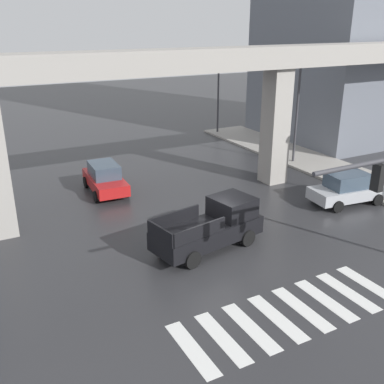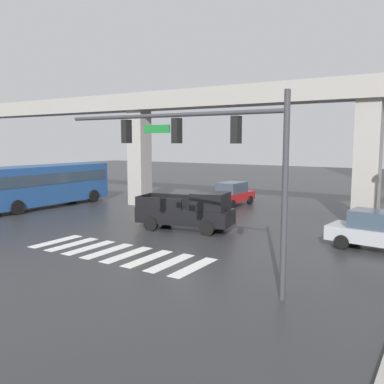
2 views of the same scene
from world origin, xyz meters
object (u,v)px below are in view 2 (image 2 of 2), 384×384
at_px(sedan_red, 231,194).
at_px(sedan_silver, 379,231).
at_px(pickup_truck, 190,212).
at_px(city_bus, 42,183).
at_px(traffic_signal_mast, 206,147).

bearing_deg(sedan_red, sedan_silver, -35.64).
bearing_deg(pickup_truck, sedan_red, 102.88).
xyz_separation_m(city_bus, sedan_silver, (22.42, -0.09, -0.87)).
bearing_deg(city_bus, sedan_silver, -0.23).
distance_m(city_bus, traffic_signal_mast, 20.00).
bearing_deg(traffic_signal_mast, sedan_silver, 61.33).
distance_m(sedan_red, traffic_signal_mast, 17.66).
relative_size(city_bus, sedan_red, 2.46).
relative_size(pickup_truck, sedan_red, 1.22).
bearing_deg(city_bus, pickup_truck, -4.22).
relative_size(city_bus, sedan_silver, 2.41).
bearing_deg(sedan_silver, traffic_signal_mast, -118.67).
relative_size(sedan_silver, sedan_red, 1.02).
xyz_separation_m(pickup_truck, sedan_silver, (9.18, 0.89, -0.14)).
xyz_separation_m(pickup_truck, city_bus, (-13.24, 0.98, 0.73)).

